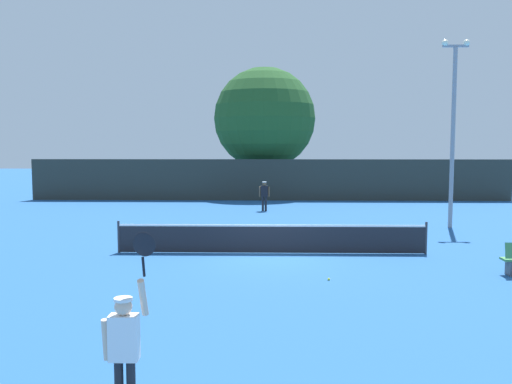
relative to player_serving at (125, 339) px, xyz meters
name	(u,v)px	position (x,y,z in m)	size (l,w,h in m)	color
ground_plane	(271,253)	(1.98, 10.96, -1.09)	(120.00, 120.00, 0.00)	#235693
tennis_net	(271,238)	(1.98, 10.96, -0.58)	(10.29, 0.08, 1.07)	#232328
perimeter_fence	(270,180)	(1.98, 27.80, 0.23)	(30.69, 0.12, 2.64)	#2D332D
player_serving	(125,339)	(0.00, 0.00, 0.00)	(0.68, 0.39, 2.50)	white
player_receiving	(264,193)	(1.66, 22.37, -0.13)	(0.57, 0.23, 1.59)	black
tennis_ball	(329,279)	(3.49, 7.41, -1.06)	(0.07, 0.07, 0.07)	#CCE033
light_pole	(453,122)	(9.78, 16.73, 3.48)	(1.18, 0.28, 8.02)	gray
large_tree	(265,118)	(1.60, 31.45, 4.29)	(7.09, 7.09, 8.94)	brown
parked_car_near	(165,179)	(-6.48, 36.67, -0.32)	(1.93, 4.22, 1.69)	#B7B7BC
parked_car_mid	(293,183)	(3.70, 32.80, -0.32)	(1.92, 4.20, 1.69)	#B7B7BC
parked_car_far	(356,180)	(8.77, 36.07, -0.32)	(2.40, 4.40, 1.69)	black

